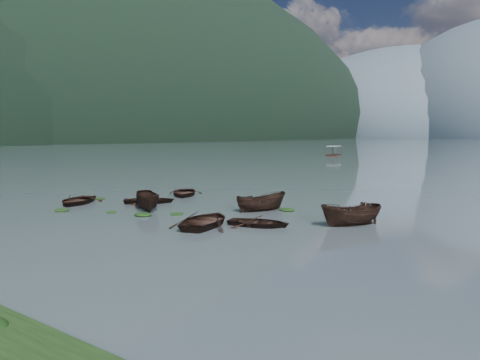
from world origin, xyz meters
The scene contains 20 objects.
ground_plane centered at (0.00, 0.00, 0.00)m, with size 2400.00×2400.00×0.00m, color #49565C.
left_ridge_far centered at (-480.00, 250.00, 0.00)m, with size 560.00×1400.00×380.00m, color black.
haze_mtn_a centered at (-260.00, 900.00, 0.00)m, with size 520.00×520.00×280.00m, color #475666.
rowboat_0 centered at (-10.95, 4.31, 0.00)m, with size 3.24×4.54×0.94m, color black.
rowboat_1 centered at (-6.53, 8.17, 0.00)m, with size 2.93×4.11×0.85m, color black.
rowboat_2 centered at (-3.92, 5.67, 0.00)m, with size 1.63×4.34×1.68m, color black.
rowboat_3 centered at (3.58, 3.66, 0.00)m, with size 3.59×5.02×1.04m, color black.
rowboat_4 centered at (6.29, 5.52, 0.00)m, with size 2.80×3.92×0.81m, color black.
rowboat_5 centered at (10.87, 9.04, 0.00)m, with size 1.62×4.31×1.66m, color black.
rowboat_6 centered at (-7.54, 13.36, 0.00)m, with size 3.24×4.54×0.94m, color black.
rowboat_8 centered at (3.21, 10.32, 0.00)m, with size 1.54×4.08×1.58m, color black.
weed_clump_0 centered at (-8.59, 1.42, 0.00)m, with size 1.18×0.97×0.26m, color black.
weed_clump_1 centered at (-5.07, 3.18, 0.00)m, with size 0.86×0.68×0.19m, color black.
weed_clump_2 centered at (-2.24, 3.69, 0.00)m, with size 1.34×1.08×0.29m, color black.
weed_clump_3 centered at (-0.70, 5.35, 0.00)m, with size 0.88×0.75×0.20m, color black.
weed_clump_4 centered at (6.55, 5.30, 0.00)m, with size 1.02×0.81×0.21m, color black.
weed_clump_5 centered at (-11.72, 7.10, 0.00)m, with size 1.01×0.82×0.21m, color black.
weed_clump_6 centered at (-0.75, 5.61, 0.00)m, with size 0.88×0.74×0.18m, color black.
weed_clump_7 centered at (4.70, 11.56, 0.00)m, with size 1.25×1.00×0.27m, color black.
pontoon_left centered at (-32.57, 97.58, 0.00)m, with size 2.70×6.49×2.49m, color black, non-canonical shape.
Camera 1 is at (22.48, -18.05, 5.66)m, focal length 35.00 mm.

